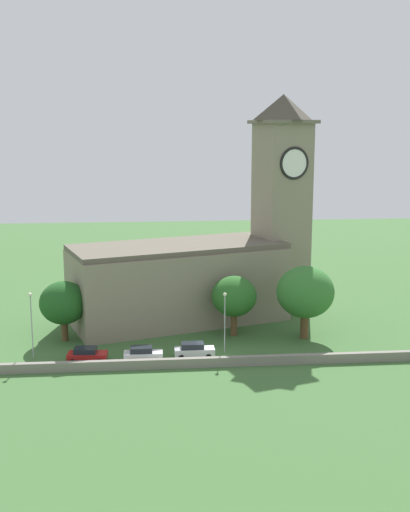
% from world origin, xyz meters
% --- Properties ---
extents(ground_plane, '(200.00, 200.00, 0.00)m').
position_xyz_m(ground_plane, '(0.00, 15.00, 0.00)').
color(ground_plane, '#3D6633').
extents(church, '(36.15, 21.00, 31.39)m').
position_xyz_m(church, '(1.28, 16.79, 8.19)').
color(church, gray).
rests_on(church, ground).
extents(quay_barrier, '(57.63, 0.70, 1.10)m').
position_xyz_m(quay_barrier, '(0.00, -3.21, 0.55)').
color(quay_barrier, gray).
rests_on(quay_barrier, ground).
extents(car_red, '(4.69, 2.63, 1.65)m').
position_xyz_m(car_red, '(-14.20, -0.15, 0.84)').
color(car_red, red).
rests_on(car_red, ground).
extents(car_white, '(4.52, 2.12, 1.76)m').
position_xyz_m(car_white, '(-7.74, -0.73, 0.89)').
color(car_white, silver).
rests_on(car_white, ground).
extents(car_silver, '(4.74, 2.08, 1.79)m').
position_xyz_m(car_silver, '(-1.72, 0.04, 0.91)').
color(car_silver, silver).
rests_on(car_silver, ground).
extents(streetlamp_west_end, '(0.44, 0.44, 7.89)m').
position_xyz_m(streetlamp_west_end, '(-20.63, 1.66, 5.18)').
color(streetlamp_west_end, '#9EA0A5').
rests_on(streetlamp_west_end, ground).
extents(streetlamp_west_mid, '(0.44, 0.44, 7.48)m').
position_xyz_m(streetlamp_west_mid, '(2.08, 1.31, 4.95)').
color(streetlamp_west_mid, '#9EA0A5').
rests_on(streetlamp_west_mid, ground).
extents(tree_by_tower, '(7.35, 7.35, 9.46)m').
position_xyz_m(tree_by_tower, '(12.96, 5.84, 6.11)').
color(tree_by_tower, brown).
rests_on(tree_by_tower, ground).
extents(tree_riverside_west, '(6.07, 6.07, 7.68)m').
position_xyz_m(tree_riverside_west, '(-17.66, 7.87, 4.91)').
color(tree_riverside_west, brown).
rests_on(tree_riverside_west, ground).
extents(tree_riverside_east, '(5.83, 5.83, 7.93)m').
position_xyz_m(tree_riverside_east, '(4.08, 7.81, 5.26)').
color(tree_riverside_east, brown).
rests_on(tree_riverside_east, ground).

